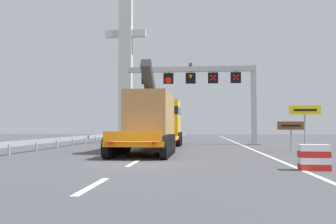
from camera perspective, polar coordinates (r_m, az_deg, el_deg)
ground at (r=14.77m, az=-5.07°, el=-8.42°), size 112.00×112.00×0.00m
lane_markings at (r=38.96m, az=1.14°, el=-4.76°), size 0.20×63.35×0.01m
edge_line_right at (r=26.75m, az=12.93°, el=-5.71°), size 0.20×63.00×0.01m
overhead_lane_gantry at (r=29.68m, az=6.60°, el=5.20°), size 11.45×0.90×7.10m
heavy_haul_truck_orange at (r=23.15m, az=-1.96°, el=-1.37°), size 3.09×14.08×5.30m
exit_sign_yellow at (r=20.84m, az=22.13°, el=-0.68°), size 1.79×0.15×2.74m
tourist_info_sign_brown at (r=22.83m, az=20.07°, el=-2.59°), size 1.71×0.15×1.86m
crash_barrier_striped at (r=12.93m, az=23.43°, el=-7.06°), size 1.01×0.53×0.90m
guardrail_left at (r=29.24m, az=-14.87°, el=-4.33°), size 0.13×30.02×0.76m
bridge_pylon_distant at (r=76.42m, az=-7.16°, el=10.13°), size 9.00×2.00×35.72m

